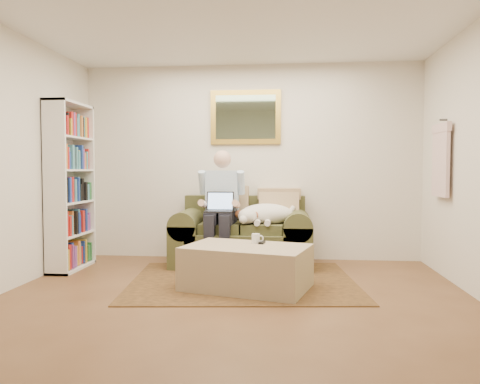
% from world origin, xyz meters
% --- Properties ---
extents(room_shell, '(4.51, 5.00, 2.61)m').
position_xyz_m(room_shell, '(0.00, 0.35, 1.30)').
color(room_shell, brown).
rests_on(room_shell, ground).
extents(rug, '(2.55, 2.13, 0.01)m').
position_xyz_m(rug, '(0.03, 1.17, 0.01)').
color(rug, '#2F2112').
rests_on(rug, room_shell).
extents(sofa, '(1.71, 0.87, 1.03)m').
position_xyz_m(sofa, '(-0.06, 2.03, 0.30)').
color(sofa, '#424223').
rests_on(sofa, room_shell).
extents(seated_man, '(0.56, 0.81, 1.44)m').
position_xyz_m(seated_man, '(-0.32, 1.88, 0.72)').
color(seated_man, '#8CB3D8').
rests_on(seated_man, sofa).
extents(laptop, '(0.33, 0.26, 0.24)m').
position_xyz_m(laptop, '(-0.32, 1.81, 0.76)').
color(laptop, black).
rests_on(laptop, seated_man).
extents(sleeping_dog, '(0.71, 0.44, 0.26)m').
position_xyz_m(sleeping_dog, '(0.25, 1.95, 0.66)').
color(sleeping_dog, white).
rests_on(sleeping_dog, sofa).
extents(ottoman, '(1.36, 1.06, 0.44)m').
position_xyz_m(ottoman, '(0.09, 0.86, 0.22)').
color(ottoman, '#9E8169').
rests_on(ottoman, room_shell).
extents(coffee_mug, '(0.08, 0.08, 0.10)m').
position_xyz_m(coffee_mug, '(0.17, 1.03, 0.49)').
color(coffee_mug, white).
rests_on(coffee_mug, ottoman).
extents(tv_remote, '(0.07, 0.16, 0.02)m').
position_xyz_m(tv_remote, '(0.24, 1.03, 0.45)').
color(tv_remote, black).
rests_on(tv_remote, ottoman).
extents(bookshelf, '(0.28, 0.80, 2.00)m').
position_xyz_m(bookshelf, '(-2.10, 1.60, 1.00)').
color(bookshelf, white).
rests_on(bookshelf, room_shell).
extents(wall_mirror, '(0.94, 0.04, 0.72)m').
position_xyz_m(wall_mirror, '(-0.06, 2.47, 1.90)').
color(wall_mirror, gold).
rests_on(wall_mirror, room_shell).
extents(hanging_shirt, '(0.06, 0.52, 0.90)m').
position_xyz_m(hanging_shirt, '(2.19, 1.60, 1.35)').
color(hanging_shirt, beige).
rests_on(hanging_shirt, room_shell).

